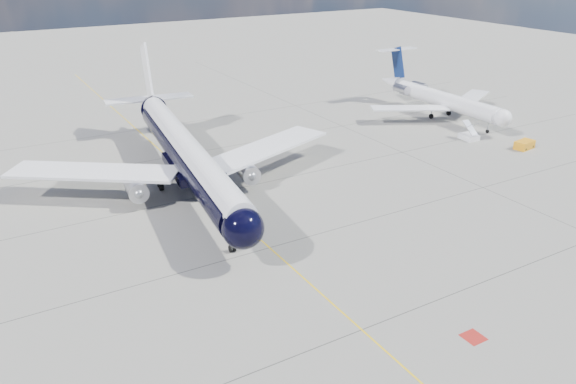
# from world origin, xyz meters

# --- Properties ---
(ground) EXTENTS (320.00, 320.00, 0.00)m
(ground) POSITION_xyz_m (0.00, 30.00, 0.00)
(ground) COLOR gray
(ground) RESTS_ON ground
(taxiway_centerline) EXTENTS (0.16, 160.00, 0.01)m
(taxiway_centerline) POSITION_xyz_m (0.00, 25.00, 0.00)
(taxiway_centerline) COLOR yellow
(taxiway_centerline) RESTS_ON ground
(red_marking) EXTENTS (1.60, 1.60, 0.01)m
(red_marking) POSITION_xyz_m (6.80, -10.00, 0.00)
(red_marking) COLOR maroon
(red_marking) RESTS_ON ground
(main_airliner) EXTENTS (40.85, 50.04, 14.46)m
(main_airliner) POSITION_xyz_m (-1.28, 29.24, 4.49)
(main_airliner) COLOR black
(main_airliner) RESTS_ON ground
(regional_jet) EXTENTS (26.95, 30.85, 10.47)m
(regional_jet) POSITION_xyz_m (47.87, 36.82, 3.31)
(regional_jet) COLOR white
(regional_jet) RESTS_ON ground
(boarding_stair) EXTENTS (2.36, 2.85, 2.94)m
(boarding_stair) POSITION_xyz_m (42.80, 24.42, 0.55)
(boarding_stair) COLOR white
(boarding_stair) RESTS_ON ground
(service_tug) EXTENTS (3.32, 2.23, 1.21)m
(service_tug) POSITION_xyz_m (46.53, 17.21, 0.59)
(service_tug) COLOR orange
(service_tug) RESTS_ON ground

